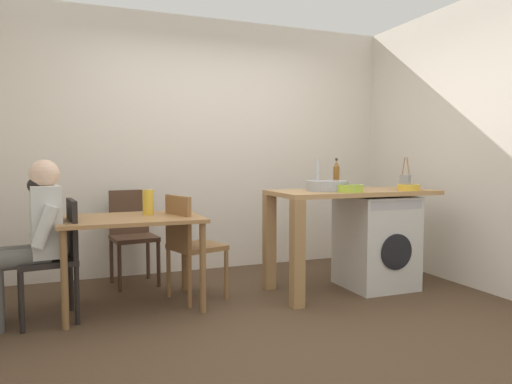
# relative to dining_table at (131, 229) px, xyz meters

# --- Properties ---
(ground_plane) EXTENTS (5.46, 5.46, 0.00)m
(ground_plane) POSITION_rel_dining_table_xyz_m (0.93, -0.62, -0.64)
(ground_plane) COLOR #4C3826
(wall_back) EXTENTS (4.60, 0.10, 2.70)m
(wall_back) POSITION_rel_dining_table_xyz_m (0.93, 1.13, 0.71)
(wall_back) COLOR silver
(wall_back) RESTS_ON ground_plane
(wall_counter_side) EXTENTS (0.10, 3.80, 2.70)m
(wall_counter_side) POSITION_rel_dining_table_xyz_m (3.08, -0.62, 0.71)
(wall_counter_side) COLOR silver
(wall_counter_side) RESTS_ON ground_plane
(dining_table) EXTENTS (1.10, 0.76, 0.74)m
(dining_table) POSITION_rel_dining_table_xyz_m (0.00, 0.00, 0.00)
(dining_table) COLOR #9E7042
(dining_table) RESTS_ON ground_plane
(chair_person_seat) EXTENTS (0.45, 0.45, 0.90)m
(chair_person_seat) POSITION_rel_dining_table_xyz_m (-0.55, -0.09, -0.14)
(chair_person_seat) COLOR black
(chair_person_seat) RESTS_ON ground_plane
(chair_opposite) EXTENTS (0.50, 0.50, 0.90)m
(chair_opposite) POSITION_rel_dining_table_xyz_m (0.48, 0.03, -0.14)
(chair_opposite) COLOR olive
(chair_opposite) RESTS_ON ground_plane
(chair_spare_by_wall) EXTENTS (0.45, 0.45, 0.90)m
(chair_spare_by_wall) POSITION_rel_dining_table_xyz_m (0.09, 0.77, -0.14)
(chair_spare_by_wall) COLOR #4C3323
(chair_spare_by_wall) RESTS_ON ground_plane
(seated_person) EXTENTS (0.52, 0.53, 1.20)m
(seated_person) POSITION_rel_dining_table_xyz_m (-0.71, -0.11, 0.03)
(seated_person) COLOR #595651
(seated_person) RESTS_ON ground_plane
(kitchen_counter) EXTENTS (1.50, 0.68, 0.92)m
(kitchen_counter) POSITION_rel_dining_table_xyz_m (1.74, -0.19, 0.12)
(kitchen_counter) COLOR tan
(kitchen_counter) RESTS_ON ground_plane
(washing_machine) EXTENTS (0.60, 0.61, 0.86)m
(washing_machine) POSITION_rel_dining_table_xyz_m (2.21, -0.19, -0.21)
(washing_machine) COLOR silver
(washing_machine) RESTS_ON ground_plane
(sink_basin) EXTENTS (0.38, 0.38, 0.09)m
(sink_basin) POSITION_rel_dining_table_xyz_m (1.68, -0.19, 0.32)
(sink_basin) COLOR #9EA0A5
(sink_basin) RESTS_ON kitchen_counter
(tap) EXTENTS (0.02, 0.02, 0.28)m
(tap) POSITION_rel_dining_table_xyz_m (1.68, -0.01, 0.42)
(tap) COLOR #B2B2B7
(tap) RESTS_ON kitchen_counter
(bottle_tall_green) EXTENTS (0.06, 0.06, 0.29)m
(bottle_tall_green) POSITION_rel_dining_table_xyz_m (1.90, 0.02, 0.41)
(bottle_tall_green) COLOR brown
(bottle_tall_green) RESTS_ON kitchen_counter
(mixing_bowl) EXTENTS (0.23, 0.23, 0.06)m
(mixing_bowl) POSITION_rel_dining_table_xyz_m (1.79, -0.39, 0.31)
(mixing_bowl) COLOR #A8C63D
(mixing_bowl) RESTS_ON kitchen_counter
(utensil_crock) EXTENTS (0.11, 0.11, 0.30)m
(utensil_crock) POSITION_rel_dining_table_xyz_m (2.58, -0.14, 0.35)
(utensil_crock) COLOR gray
(utensil_crock) RESTS_ON kitchen_counter
(colander) EXTENTS (0.20, 0.20, 0.06)m
(colander) POSITION_rel_dining_table_xyz_m (2.40, -0.41, 0.31)
(colander) COLOR gold
(colander) RESTS_ON kitchen_counter
(vase) EXTENTS (0.09, 0.09, 0.21)m
(vase) POSITION_rel_dining_table_xyz_m (0.15, 0.10, 0.20)
(vase) COLOR gold
(vase) RESTS_ON dining_table
(scissors) EXTENTS (0.15, 0.06, 0.01)m
(scissors) POSITION_rel_dining_table_xyz_m (1.90, -0.29, 0.28)
(scissors) COLOR #B2B2B7
(scissors) RESTS_ON kitchen_counter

